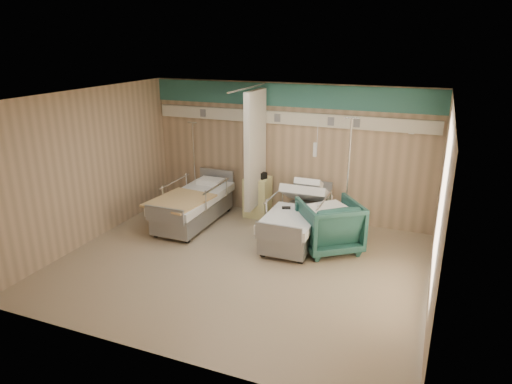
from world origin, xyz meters
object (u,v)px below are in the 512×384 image
iv_stand_right (346,208)px  iv_stand_left (195,189)px  bed_left (194,209)px  bedside_cabinet (258,197)px  visitor_armchair (329,225)px  bed_right (297,225)px

iv_stand_right → iv_stand_left: 3.44m
bed_left → bedside_cabinet: size_ratio=2.54×
visitor_armchair → iv_stand_left: (-3.33, 1.11, -0.07)m
bed_right → bedside_cabinet: 1.46m
bed_left → visitor_armchair: visitor_armchair is taller
bed_right → iv_stand_left: bearing=160.6°
iv_stand_left → visitor_armchair: bearing=-18.4°
bed_left → iv_stand_right: bearing=15.1°
visitor_armchair → iv_stand_left: iv_stand_left is taller
bed_right → iv_stand_left: (-2.68, 0.94, 0.08)m
iv_stand_right → visitor_armchair: bearing=-96.2°
bed_right → iv_stand_right: bearing=46.6°
bed_right → visitor_armchair: visitor_armchair is taller
bedside_cabinet → visitor_armchair: visitor_armchair is taller
bed_right → bed_left: (-2.20, 0.00, 0.00)m
bed_right → bed_left: same height
visitor_armchair → iv_stand_right: 0.97m
bed_right → iv_stand_right: (0.75, 0.80, 0.15)m
iv_stand_right → iv_stand_left: bearing=177.6°
bedside_cabinet → visitor_armchair: bearing=-30.6°
visitor_armchair → iv_stand_left: size_ratio=0.53×
bed_right → bedside_cabinet: (-1.15, 0.90, 0.11)m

